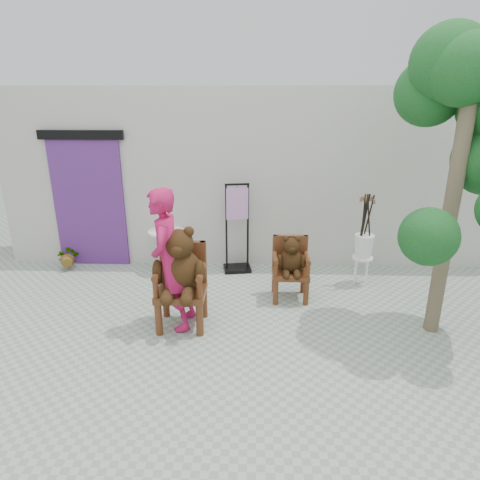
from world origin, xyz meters
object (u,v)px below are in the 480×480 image
at_px(cafe_table, 167,245).
at_px(stool_bucket, 364,246).
at_px(chair_big, 180,271).
at_px(chair_small, 291,262).
at_px(person, 171,261).
at_px(display_stand, 237,238).

distance_m(cafe_table, stool_bucket, 3.23).
height_order(chair_big, stool_bucket, stool_bucket).
distance_m(chair_small, person, 1.82).
xyz_separation_m(person, stool_bucket, (2.75, 1.38, -0.28)).
height_order(chair_small, cafe_table, chair_small).
bearing_deg(cafe_table, person, -76.60).
relative_size(person, stool_bucket, 1.26).
distance_m(chair_big, chair_small, 1.70).
height_order(chair_small, display_stand, display_stand).
bearing_deg(chair_small, person, -151.75).
height_order(chair_big, cafe_table, chair_big).
height_order(chair_big, person, person).
relative_size(cafe_table, stool_bucket, 0.48).
distance_m(chair_small, display_stand, 1.28).
bearing_deg(person, chair_small, 120.27).
relative_size(chair_small, person, 0.53).
height_order(chair_small, person, person).
bearing_deg(person, cafe_table, -164.58).
bearing_deg(stool_bucket, display_stand, 167.13).
height_order(chair_small, stool_bucket, stool_bucket).
xyz_separation_m(chair_big, cafe_table, (-0.54, 1.82, -0.33)).
xyz_separation_m(chair_big, chair_small, (1.47, 0.84, -0.20)).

